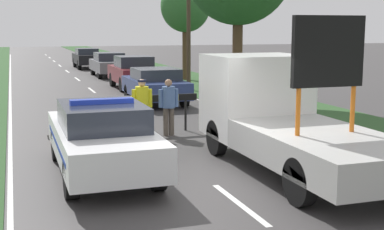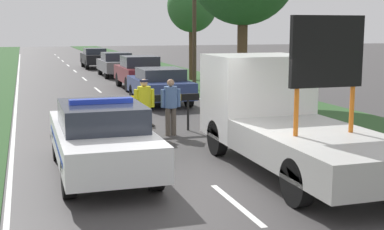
% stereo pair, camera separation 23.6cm
% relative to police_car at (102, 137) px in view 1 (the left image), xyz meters
% --- Properties ---
extents(ground_plane, '(160.00, 160.00, 0.00)m').
position_rel_police_car_xyz_m(ground_plane, '(1.96, -1.36, -0.79)').
color(ground_plane, '#3D3A3A').
extents(lane_markings, '(7.76, 70.48, 0.01)m').
position_rel_police_car_xyz_m(lane_markings, '(1.96, 19.06, -0.79)').
color(lane_markings, silver).
rests_on(lane_markings, ground).
extents(grass_verge_right, '(4.29, 120.00, 0.03)m').
position_rel_police_car_xyz_m(grass_verge_right, '(8.04, 18.64, -0.78)').
color(grass_verge_right, '#2D5128').
rests_on(grass_verge_right, ground).
extents(police_car, '(1.86, 4.94, 1.62)m').
position_rel_police_car_xyz_m(police_car, '(0.00, 0.00, 0.00)').
color(police_car, white).
rests_on(police_car, ground).
extents(work_truck, '(2.27, 6.24, 3.29)m').
position_rel_police_car_xyz_m(work_truck, '(3.93, -0.49, 0.35)').
color(work_truck, white).
rests_on(work_truck, ground).
extents(road_barrier, '(3.43, 0.08, 1.11)m').
position_rel_police_car_xyz_m(road_barrier, '(1.79, 4.06, 0.14)').
color(road_barrier, black).
rests_on(road_barrier, ground).
extents(police_officer, '(0.59, 0.37, 1.64)m').
position_rel_police_car_xyz_m(police_officer, '(1.72, 3.60, 0.18)').
color(police_officer, '#191E38').
rests_on(police_officer, ground).
extents(pedestrian_civilian, '(0.58, 0.37, 1.63)m').
position_rel_police_car_xyz_m(pedestrian_civilian, '(2.46, 3.47, 0.16)').
color(pedestrian_civilian, brown).
rests_on(pedestrian_civilian, ground).
extents(traffic_cone_near_police, '(0.52, 0.52, 0.71)m').
position_rel_police_car_xyz_m(traffic_cone_near_police, '(2.11, 5.23, -0.44)').
color(traffic_cone_near_police, black).
rests_on(traffic_cone_near_police, ground).
extents(traffic_cone_centre_front, '(0.52, 0.52, 0.71)m').
position_rel_police_car_xyz_m(traffic_cone_centre_front, '(-0.61, 4.20, -0.44)').
color(traffic_cone_centre_front, black).
rests_on(traffic_cone_centre_front, ground).
extents(queued_car_hatch_blue, '(1.91, 4.27, 1.44)m').
position_rel_police_car_xyz_m(queued_car_hatch_blue, '(3.77, 9.98, -0.04)').
color(queued_car_hatch_blue, navy).
rests_on(queued_car_hatch_blue, ground).
extents(queued_car_wagon_maroon, '(1.90, 4.27, 1.65)m').
position_rel_police_car_xyz_m(queued_car_wagon_maroon, '(4.09, 15.53, 0.06)').
color(queued_car_wagon_maroon, maroon).
rests_on(queued_car_wagon_maroon, ground).
extents(queued_car_suv_grey, '(1.85, 4.67, 1.51)m').
position_rel_police_car_xyz_m(queued_car_suv_grey, '(4.09, 22.72, -0.00)').
color(queued_car_suv_grey, slate).
rests_on(queued_car_suv_grey, ground).
extents(queued_car_sedan_black, '(1.72, 4.54, 1.51)m').
position_rel_police_car_xyz_m(queued_car_sedan_black, '(3.70, 30.22, 0.00)').
color(queued_car_sedan_black, black).
rests_on(queued_car_sedan_black, ground).
extents(roadside_tree_near_left, '(2.88, 2.88, 5.81)m').
position_rel_police_car_xyz_m(roadside_tree_near_left, '(7.97, 18.95, 3.46)').
color(roadside_tree_near_left, '#4C3823').
rests_on(roadside_tree_near_left, ground).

